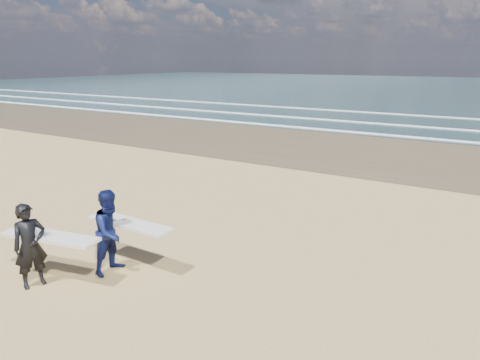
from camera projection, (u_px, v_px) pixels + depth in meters
The scene contains 2 objects.
surfer_near at pixel (33, 245), 8.88m from camera, with size 2.26×1.21×1.82m.
surfer_far at pixel (113, 231), 9.50m from camera, with size 2.20×1.09×1.92m.
Camera 1 is at (8.33, -4.62, 4.65)m, focal length 32.00 mm.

